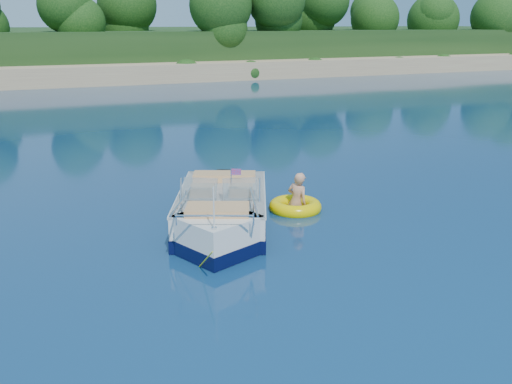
% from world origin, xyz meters
% --- Properties ---
extents(ground, '(160.00, 160.00, 0.00)m').
position_xyz_m(ground, '(0.00, 0.00, 0.00)').
color(ground, '#091E40').
rests_on(ground, ground).
extents(shoreline, '(170.00, 59.00, 6.00)m').
position_xyz_m(shoreline, '(0.00, 63.77, 0.98)').
color(shoreline, tan).
rests_on(shoreline, ground).
extents(treeline, '(150.00, 7.12, 8.19)m').
position_xyz_m(treeline, '(0.04, 41.01, 5.55)').
color(treeline, black).
rests_on(treeline, ground).
extents(motorboat, '(3.46, 5.47, 1.93)m').
position_xyz_m(motorboat, '(0.10, 0.55, 0.38)').
color(motorboat, silver).
rests_on(motorboat, ground).
extents(tow_tube, '(1.54, 1.54, 0.37)m').
position_xyz_m(tow_tube, '(2.39, 1.23, 0.10)').
color(tow_tube, '#F3D100').
rests_on(tow_tube, ground).
extents(boy, '(0.77, 0.97, 1.74)m').
position_xyz_m(boy, '(2.41, 1.24, 0.00)').
color(boy, tan).
rests_on(boy, ground).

